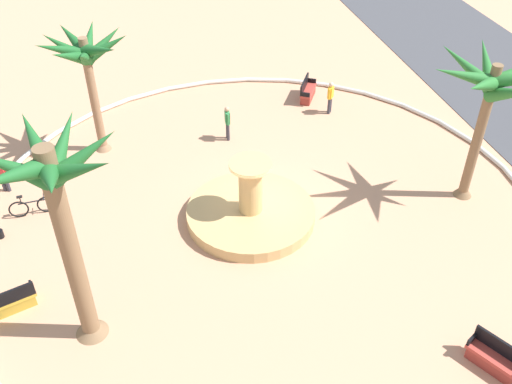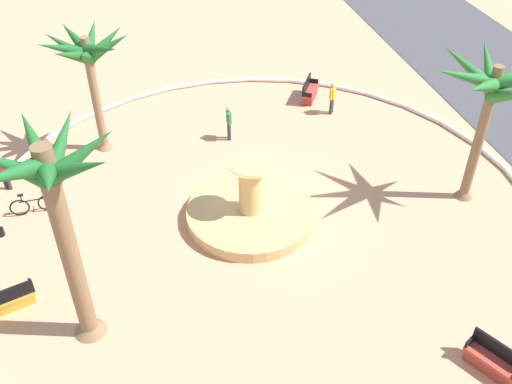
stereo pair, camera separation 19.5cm
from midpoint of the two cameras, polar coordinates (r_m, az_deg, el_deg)
name	(u,v)px [view 2 (the right image)]	position (r m, az deg, el deg)	size (l,w,h in m)	color
ground_plane	(258,211)	(22.07, 0.47, -1.82)	(80.00, 80.00, 0.00)	tan
plaza_curb	(258,209)	(22.01, 0.48, -1.62)	(21.19, 21.19, 0.20)	silver
fountain	(251,211)	(21.50, -0.27, -1.90)	(4.75, 4.75, 2.52)	tan
palm_tree_near_fountain	(56,201)	(15.30, -18.60, -0.88)	(3.88, 3.72, 6.95)	brown
palm_tree_by_curb	(493,90)	(21.76, 22.37, 9.16)	(4.35, 4.58, 5.80)	brown
palm_tree_mid_plaza	(87,56)	(24.24, -15.97, 12.65)	(3.63, 3.69, 5.36)	#8E6B4C
bench_east	(493,362)	(18.28, 22.41, -15.13)	(1.64, 1.21, 1.00)	#B73D33
bench_west	(9,301)	(19.90, -22.73, -9.76)	(0.96, 1.68, 1.00)	gold
bench_north	(310,92)	(29.17, 5.46, 9.66)	(1.63, 1.24, 1.00)	#B73D33
bicycle_red_frame	(33,205)	(23.24, -20.70, -1.16)	(0.44, 1.72, 0.94)	black
person_cyclist_helmet	(3,170)	(24.58, -23.28, 1.94)	(0.32, 0.49, 1.60)	#33333D
person_cyclist_photo	(332,96)	(27.80, 7.67, 9.24)	(0.43, 0.37, 1.60)	#33333D
person_pedestrian_stroll	(229,121)	(25.63, -2.45, 6.93)	(0.53, 0.22, 1.62)	#33333D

